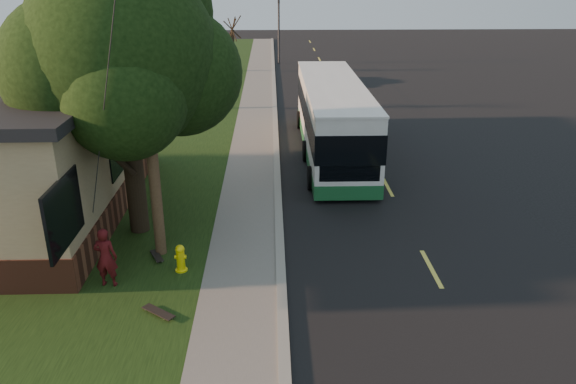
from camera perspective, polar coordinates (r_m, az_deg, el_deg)
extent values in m
plane|color=black|center=(14.92, -0.74, -8.04)|extent=(120.00, 120.00, 0.00)
cube|color=black|center=(24.47, 8.24, 4.00)|extent=(8.00, 80.00, 0.01)
cube|color=gray|center=(24.08, -1.19, 4.08)|extent=(0.25, 80.00, 0.12)
cube|color=slate|center=(24.10, -3.58, 4.00)|extent=(2.00, 80.00, 0.08)
cube|color=black|center=(24.47, -11.81, 3.84)|extent=(5.00, 80.00, 0.07)
cylinder|color=#FFEC0D|center=(14.94, -10.84, -6.91)|extent=(0.22, 0.22, 0.55)
sphere|color=#FFEC0D|center=(14.78, -10.93, -5.74)|extent=(0.24, 0.24, 0.24)
cylinder|color=#FFEC0D|center=(14.88, -10.87, -6.49)|extent=(0.30, 0.10, 0.10)
cylinder|color=#FFEC0D|center=(14.88, -10.87, -6.49)|extent=(0.10, 0.18, 0.10)
cylinder|color=#FFEC0D|center=(15.07, -10.77, -7.76)|extent=(0.32, 0.32, 0.04)
cylinder|color=#473321|center=(14.55, -14.22, 9.84)|extent=(0.30, 0.30, 9.00)
cylinder|color=#2D2D30|center=(13.92, -18.46, 5.56)|extent=(2.52, 3.21, 7.60)
cylinder|color=black|center=(16.81, -15.42, 2.45)|extent=(0.56, 0.56, 4.00)
sphere|color=black|center=(16.08, -16.59, 13.26)|extent=(5.20, 5.20, 5.20)
sphere|color=black|center=(16.46, -11.04, 11.81)|extent=(3.60, 3.60, 3.60)
sphere|color=black|center=(16.08, -21.03, 11.64)|extent=(3.80, 3.80, 3.80)
sphere|color=black|center=(14.92, -16.27, 9.13)|extent=(3.20, 3.20, 3.20)
sphere|color=black|center=(17.52, -17.58, 15.13)|extent=(3.40, 3.40, 3.40)
sphere|color=black|center=(16.94, -12.88, 17.42)|extent=(3.00, 3.00, 3.00)
cylinder|color=black|center=(31.62, -7.87, 11.32)|extent=(0.24, 0.24, 3.30)
cylinder|color=black|center=(31.36, -8.03, 14.28)|extent=(1.38, 0.57, 2.01)
cylinder|color=black|center=(31.36, -8.03, 14.28)|extent=(0.74, 1.21, 1.58)
cylinder|color=black|center=(31.36, -8.03, 14.28)|extent=(0.65, 1.05, 1.95)
cylinder|color=black|center=(31.36, -8.03, 14.28)|extent=(1.28, 0.53, 1.33)
cylinder|color=black|center=(31.36, -8.03, 14.28)|extent=(0.75, 1.21, 1.70)
cylinder|color=black|center=(43.41, -5.61, 14.10)|extent=(0.24, 0.24, 3.03)
cylinder|color=black|center=(43.23, -5.69, 16.09)|extent=(1.38, 0.57, 2.01)
cylinder|color=black|center=(43.23, -5.69, 16.09)|extent=(0.74, 1.21, 1.58)
cylinder|color=black|center=(43.23, -5.69, 16.09)|extent=(0.65, 1.05, 1.95)
cylinder|color=black|center=(43.23, -5.69, 16.09)|extent=(1.28, 0.53, 1.33)
cylinder|color=black|center=(43.23, -5.69, 16.09)|extent=(0.75, 1.21, 1.70)
cylinder|color=#2D2D30|center=(47.16, -0.94, 16.25)|extent=(0.16, 0.16, 5.50)
imported|color=black|center=(47.01, -0.95, 18.38)|extent=(0.18, 0.22, 1.10)
cube|color=silver|center=(23.69, 4.56, 7.87)|extent=(2.32, 11.12, 2.50)
cube|color=#1A5E2E|center=(24.04, 4.46, 4.87)|extent=(2.34, 11.14, 0.51)
cube|color=black|center=(23.64, 4.57, 8.30)|extent=(2.36, 11.16, 1.02)
cube|color=black|center=(18.46, 6.34, 3.24)|extent=(2.02, 0.06, 1.48)
cube|color=yellow|center=(18.11, 6.50, 7.00)|extent=(1.48, 0.06, 0.32)
cube|color=#FFF2CC|center=(18.74, 4.10, 0.13)|extent=(0.23, 0.04, 0.14)
cube|color=#FFF2CC|center=(18.93, 8.29, 0.18)|extent=(0.23, 0.04, 0.14)
cube|color=silver|center=(23.41, 4.65, 10.89)|extent=(2.37, 11.17, 0.08)
cylinder|color=black|center=(20.09, 2.38, 1.45)|extent=(0.26, 0.85, 0.85)
cylinder|color=black|center=(20.38, 8.89, 1.51)|extent=(0.26, 0.85, 0.85)
cylinder|color=black|center=(23.06, 1.83, 4.20)|extent=(0.26, 0.85, 0.85)
cylinder|color=black|center=(23.31, 7.54, 4.22)|extent=(0.26, 0.85, 0.85)
cylinder|color=black|center=(27.85, 1.20, 7.35)|extent=(0.26, 0.85, 0.85)
cylinder|color=black|center=(28.07, 5.97, 7.35)|extent=(0.26, 0.85, 0.85)
imported|color=#4F0F13|center=(14.52, -18.03, -6.33)|extent=(0.60, 0.42, 1.55)
cube|color=black|center=(15.79, -13.19, -6.33)|extent=(0.50, 0.76, 0.02)
cylinder|color=silver|center=(15.58, -12.91, -6.87)|extent=(0.17, 0.12, 0.05)
cylinder|color=silver|center=(16.04, -13.43, -6.04)|extent=(0.17, 0.12, 0.05)
cube|color=black|center=(13.41, -13.03, -11.78)|extent=(0.85, 0.72, 0.02)
cylinder|color=silver|center=(13.23, -12.08, -12.42)|extent=(0.17, 0.19, 0.06)
cylinder|color=silver|center=(13.64, -13.91, -11.46)|extent=(0.17, 0.19, 0.06)
cube|color=black|center=(23.18, -25.33, 2.65)|extent=(1.63, 1.44, 1.17)
cube|color=black|center=(23.01, -25.58, 4.12)|extent=(1.69, 1.50, 0.08)
imported|color=black|center=(39.20, 3.99, 11.97)|extent=(1.85, 4.07, 1.35)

